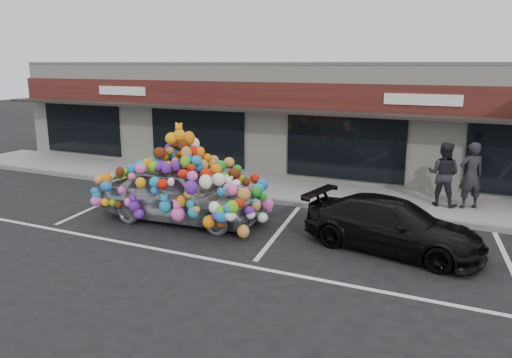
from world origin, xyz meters
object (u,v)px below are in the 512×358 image
at_px(toy_car, 182,187).
at_px(pedestrian_a, 471,175).
at_px(black_sedan, 392,225).
at_px(pedestrian_b, 444,174).

bearing_deg(toy_car, pedestrian_a, -63.65).
height_order(black_sedan, pedestrian_a, pedestrian_a).
xyz_separation_m(toy_car, black_sedan, (5.69, 0.19, -0.34)).
bearing_deg(toy_car, black_sedan, -92.03).
relative_size(pedestrian_a, pedestrian_b, 1.03).
relative_size(black_sedan, pedestrian_a, 2.14).
distance_m(toy_car, pedestrian_a, 8.28).
bearing_deg(pedestrian_a, black_sedan, 38.94).
relative_size(black_sedan, pedestrian_b, 2.20).
height_order(pedestrian_a, pedestrian_b, pedestrian_a).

